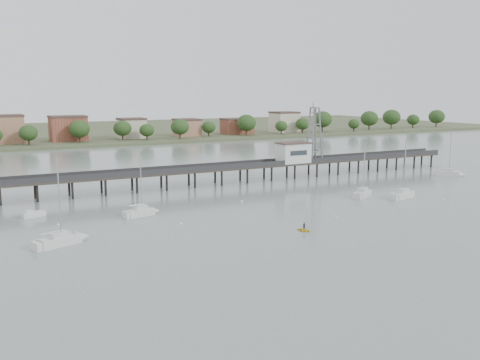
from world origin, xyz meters
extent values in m
plane|color=gray|center=(0.00, 0.00, 0.00)|extent=(500.00, 500.00, 0.00)
cube|color=#2D2823|center=(0.00, 60.00, 3.75)|extent=(150.00, 5.00, 0.50)
cube|color=#333335|center=(0.00, 57.60, 4.55)|extent=(150.00, 0.12, 1.10)
cube|color=#333335|center=(0.00, 62.40, 4.55)|extent=(150.00, 0.12, 1.10)
cylinder|color=black|center=(0.00, 58.10, 1.80)|extent=(0.50, 0.50, 4.40)
cylinder|color=black|center=(0.00, 61.90, 1.80)|extent=(0.50, 0.50, 4.40)
cylinder|color=black|center=(73.00, 58.10, 1.80)|extent=(0.50, 0.50, 4.40)
cylinder|color=black|center=(73.00, 61.90, 1.80)|extent=(0.50, 0.50, 4.40)
cube|color=silver|center=(25.00, 60.00, 6.50)|extent=(8.00, 5.00, 5.00)
cube|color=#4C3833|center=(25.00, 60.00, 9.15)|extent=(8.40, 5.40, 0.30)
cube|color=slate|center=(31.50, 60.00, 18.15)|extent=(1.80, 1.80, 0.30)
cube|color=silver|center=(31.50, 60.00, 18.90)|extent=(0.90, 0.90, 1.20)
cube|color=silver|center=(24.06, 31.46, 0.48)|extent=(5.63, 4.28, 1.65)
cone|color=silver|center=(26.97, 33.00, 0.48)|extent=(2.90, 2.84, 2.05)
cube|color=silver|center=(24.06, 31.46, 1.65)|extent=(2.84, 2.55, 0.75)
cylinder|color=#A5A8AA|center=(24.38, 31.63, 6.25)|extent=(0.18, 0.18, 9.90)
cylinder|color=#A5A8AA|center=(23.28, 31.05, 2.20)|extent=(2.78, 1.54, 0.12)
cube|color=silver|center=(30.83, 26.73, 0.48)|extent=(6.41, 3.70, 1.65)
cone|color=silver|center=(34.49, 27.61, 0.48)|extent=(2.99, 2.87, 2.34)
cube|color=silver|center=(30.83, 26.73, 1.65)|extent=(3.04, 2.45, 0.75)
cylinder|color=#A5A8AA|center=(31.24, 26.83, 6.95)|extent=(0.18, 0.18, 11.30)
cylinder|color=#A5A8AA|center=(29.85, 26.49, 2.20)|extent=(3.44, 0.94, 0.12)
cube|color=silver|center=(-39.58, 23.69, 0.48)|extent=(6.67, 4.56, 1.65)
cone|color=silver|center=(-35.97, 25.14, 0.48)|extent=(3.30, 3.21, 2.42)
cube|color=silver|center=(-39.58, 23.69, 1.65)|extent=(3.28, 2.82, 0.75)
cylinder|color=#A5A8AA|center=(-39.18, 23.86, 7.13)|extent=(0.18, 0.18, 11.66)
cylinder|color=#A5A8AA|center=(-40.54, 23.31, 2.20)|extent=(3.41, 1.46, 0.12)
cube|color=silver|center=(-23.43, 36.28, 0.48)|extent=(5.42, 3.18, 1.65)
cone|color=silver|center=(-20.35, 37.07, 0.47)|extent=(2.54, 2.44, 1.98)
cube|color=silver|center=(-23.43, 36.28, 1.65)|extent=(2.58, 2.09, 0.75)
cylinder|color=#A5A8AA|center=(-23.09, 36.37, 6.07)|extent=(0.18, 0.18, 9.53)
cylinder|color=#A5A8AA|center=(-24.25, 36.07, 2.20)|extent=(2.90, 0.85, 0.12)
cube|color=silver|center=(63.48, 43.64, 0.48)|extent=(5.56, 5.80, 1.65)
cone|color=silver|center=(65.91, 40.96, 0.48)|extent=(3.29, 3.30, 2.25)
cube|color=silver|center=(63.48, 43.64, 1.65)|extent=(3.06, 3.12, 0.75)
cylinder|color=#A5A8AA|center=(63.75, 43.34, 6.73)|extent=(0.18, 0.18, 10.86)
cylinder|color=#A5A8AA|center=(62.83, 44.36, 2.20)|extent=(2.36, 2.58, 0.12)
cube|color=silver|center=(-40.67, 44.60, 0.39)|extent=(4.38, 2.81, 1.13)
cube|color=silver|center=(-41.54, 44.33, 1.07)|extent=(1.69, 1.69, 0.68)
imported|color=yellow|center=(-3.05, 13.82, 0.00)|extent=(1.73, 0.94, 2.32)
imported|color=black|center=(-3.05, 13.82, 0.00)|extent=(0.89, 1.26, 0.28)
ellipsoid|color=#F3F3BD|center=(33.58, 45.64, 0.08)|extent=(0.56, 0.56, 0.39)
ellipsoid|color=#F3F3BD|center=(36.45, 20.79, 0.08)|extent=(0.56, 0.56, 0.39)
ellipsoid|color=#F3F3BD|center=(-37.71, 36.35, 0.08)|extent=(0.56, 0.56, 0.39)
ellipsoid|color=#F3F3BD|center=(-1.11, 39.11, 0.08)|extent=(0.56, 0.56, 0.39)
ellipsoid|color=#F3F3BD|center=(7.42, 19.19, 0.08)|extent=(0.56, 0.56, 0.39)
ellipsoid|color=#F3F3BD|center=(-19.05, 27.31, 0.08)|extent=(0.56, 0.56, 0.39)
cube|color=#475133|center=(0.00, 245.00, 0.50)|extent=(500.00, 170.00, 1.40)
cube|color=brown|center=(-35.00, 183.00, 5.70)|extent=(13.00, 10.50, 9.00)
cube|color=brown|center=(-10.00, 183.00, 5.70)|extent=(13.00, 10.50, 9.00)
cube|color=brown|center=(18.00, 183.00, 5.70)|extent=(13.00, 10.50, 9.00)
cube|color=brown|center=(45.00, 183.00, 5.70)|extent=(13.00, 10.50, 9.00)
cube|color=brown|center=(72.00, 183.00, 5.70)|extent=(13.00, 10.50, 9.00)
cube|color=brown|center=(100.00, 183.00, 5.70)|extent=(13.00, 10.50, 9.00)
ellipsoid|color=#1F3D19|center=(0.00, 171.00, 6.00)|extent=(8.00, 8.00, 6.80)
ellipsoid|color=#1F3D19|center=(120.00, 171.00, 6.00)|extent=(8.00, 8.00, 6.80)
camera|label=1|loc=(-51.13, -55.73, 22.36)|focal=40.00mm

